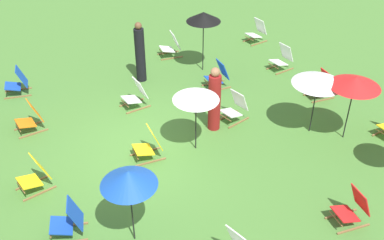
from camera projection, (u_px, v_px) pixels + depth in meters
The scene contains 21 objects.
ground_plane at pixel (149, 149), 11.40m from camera, with size 40.00×40.00×0.00m, color #477A33.
deckchair_0 at pixel (218, 76), 13.74m from camera, with size 0.50×0.78×0.83m.
deckchair_2 at pixel (282, 58), 14.69m from camera, with size 0.57×0.81×0.83m.
deckchair_3 at pixel (31, 118), 11.89m from camera, with size 0.55×0.80×0.83m.
deckchair_4 at pixel (171, 46), 15.46m from camera, with size 0.57×0.81×0.83m.
deckchair_5 at pixel (35, 175), 10.04m from camera, with size 0.61×0.84×0.83m.
deckchair_6 at pixel (69, 221), 8.94m from camera, with size 0.67×0.86×0.83m.
deckchair_7 at pixel (257, 32), 16.42m from camera, with size 0.58×0.82×0.83m.
deckchair_8 at pixel (149, 145), 10.94m from camera, with size 0.53×0.79×0.83m.
deckchair_9 at pixel (322, 86), 13.26m from camera, with size 0.55×0.80×0.83m.
deckchair_11 at pixel (235, 108), 12.29m from camera, with size 0.64×0.85×0.83m.
deckchair_13 at pixel (136, 95), 12.84m from camera, with size 0.55×0.80×0.83m.
deckchair_14 at pixel (18, 83), 13.40m from camera, with size 0.62×0.84×0.83m.
deckchair_15 at pixel (353, 208), 9.21m from camera, with size 0.57×0.82×0.83m.
umbrella_1 at pixel (318, 78), 11.16m from camera, with size 1.27×1.27×1.71m.
umbrella_2 at pixel (196, 95), 10.58m from camera, with size 1.09×1.09×1.66m.
umbrella_3 at pixel (129, 178), 8.17m from camera, with size 1.05×1.05×1.72m.
umbrella_4 at pixel (355, 82), 10.91m from camera, with size 1.23×1.23×1.76m.
umbrella_5 at pixel (204, 17), 13.84m from camera, with size 1.05×1.05×1.94m.
person_0 at pixel (140, 53), 13.79m from camera, with size 0.41×0.41×1.88m.
person_1 at pixel (214, 100), 11.69m from camera, with size 0.35×0.35×1.77m.
Camera 1 is at (8.51, -3.15, 7.02)m, focal length 43.17 mm.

